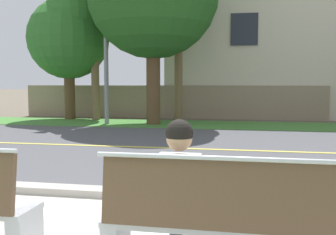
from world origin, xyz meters
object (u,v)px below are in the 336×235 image
Objects in this scene: seated_person_white at (181,188)px; shade_tree_far_left at (70,32)px; bench_right at (221,223)px; streetlamp at (107,16)px.

shade_tree_far_left reaches higher than seated_person_white.
bench_right is 0.44m from seated_person_white.
seated_person_white is 12.63m from streetlamp.
shade_tree_far_left is at bearing 118.72° from bench_right.
streetlamp is at bearing 112.11° from seated_person_white.
bench_right is at bearing -61.28° from shade_tree_far_left.
bench_right is at bearing -26.54° from seated_person_white.
streetlamp is (-4.59, 11.30, 3.28)m from seated_person_white.
bench_right is 14.86m from shade_tree_far_left.
shade_tree_far_left is (-2.05, 1.27, -0.38)m from streetlamp.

